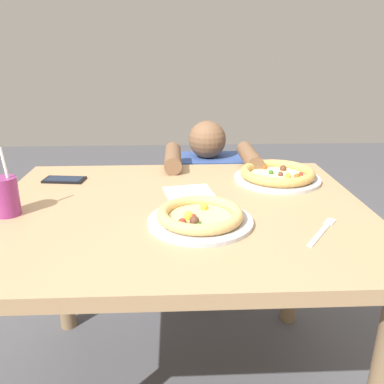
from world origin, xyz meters
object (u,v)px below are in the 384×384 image
object	(u,v)px
fork	(323,230)
diner_seated	(206,217)
pizza_near	(200,217)
pizza_far	(277,175)
drink_cup_colored	(6,196)
cell_phone	(64,180)

from	to	relation	value
fork	diner_seated	world-z (taller)	diner_seated
pizza_near	fork	xyz separation A→B (m)	(0.33, -0.07, -0.02)
pizza_far	drink_cup_colored	size ratio (longest dim) A/B	1.57
diner_seated	cell_phone	bearing A→B (deg)	-144.54
pizza_far	cell_phone	xyz separation A→B (m)	(-0.80, 0.03, -0.02)
pizza_far	fork	xyz separation A→B (m)	(0.02, -0.44, -0.02)
pizza_far	fork	world-z (taller)	pizza_far
cell_phone	diner_seated	bearing A→B (deg)	35.46
fork	cell_phone	distance (m)	0.94
fork	cell_phone	xyz separation A→B (m)	(-0.82, 0.47, 0.00)
cell_phone	pizza_near	bearing A→B (deg)	-39.76
diner_seated	pizza_near	bearing A→B (deg)	-96.02
pizza_near	drink_cup_colored	size ratio (longest dim) A/B	1.47
pizza_far	cell_phone	world-z (taller)	pizza_far
pizza_far	cell_phone	bearing A→B (deg)	178.04
fork	diner_seated	bearing A→B (deg)	105.77
pizza_far	drink_cup_colored	xyz separation A→B (m)	(-0.88, -0.29, 0.04)
drink_cup_colored	cell_phone	bearing A→B (deg)	75.18
pizza_near	drink_cup_colored	world-z (taller)	drink_cup_colored
fork	cell_phone	size ratio (longest dim) A/B	1.10
drink_cup_colored	cell_phone	xyz separation A→B (m)	(0.08, 0.32, -0.05)
cell_phone	drink_cup_colored	bearing A→B (deg)	-104.82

